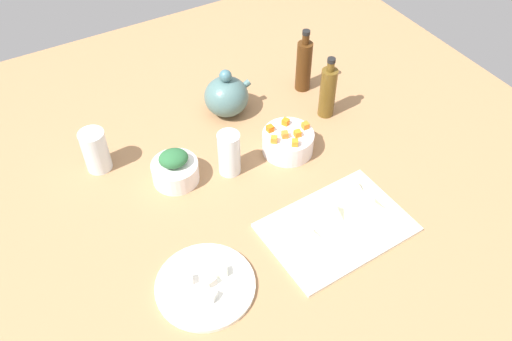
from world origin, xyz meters
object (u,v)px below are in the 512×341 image
cutting_board (337,227)px  bottle_1 (304,65)px  bowl_greens (175,172)px  bowl_carrots (288,142)px  teapot (227,96)px  drinking_glass_0 (229,153)px  drinking_glass_1 (96,151)px  bottle_0 (328,91)px  plate_tofu (205,286)px

cutting_board → bottle_1: size_ratio=1.68×
bowl_greens → bowl_carrots: size_ratio=0.86×
bowl_carrots → bottle_1: size_ratio=0.69×
bottle_1 → teapot: bearing=177.1°
teapot → drinking_glass_0: size_ratio=1.18×
bowl_greens → drinking_glass_0: bearing=-16.9°
drinking_glass_0 → drinking_glass_1: bearing=147.7°
bowl_carrots → bottle_0: bearing=23.0°
teapot → drinking_glass_0: teapot is taller
cutting_board → bowl_carrots: 31.13cm
cutting_board → bowl_carrots: size_ratio=2.43×
bottle_0 → bottle_1: (1.11, 14.74, 0.35)cm
bowl_greens → bottle_0: bottle_0 is taller
bottle_0 → bowl_greens: bearing=-177.1°
plate_tofu → drinking_glass_1: drinking_glass_1 is taller
bowl_greens → drinking_glass_1: 22.85cm
drinking_glass_0 → bowl_greens: bearing=163.1°
bowl_carrots → cutting_board: bearing=-98.7°
bottle_1 → drinking_glass_1: bottle_1 is taller
bowl_carrots → bottle_0: size_ratio=0.72×
plate_tofu → drinking_glass_1: size_ratio=1.85×
cutting_board → drinking_glass_1: (-44.73, 51.42, 5.80)cm
plate_tofu → drinking_glass_0: bearing=53.3°
cutting_board → drinking_glass_1: drinking_glass_1 is taller
drinking_glass_0 → teapot: bearing=63.8°
bowl_carrots → drinking_glass_0: size_ratio=1.11×
bottle_1 → drinking_glass_0: (-38.59, -21.70, -2.38)cm
plate_tofu → bowl_carrots: 50.52cm
bowl_greens → bottle_1: (52.98, 17.34, 6.02)cm
teapot → bottle_0: bottle_0 is taller
plate_tofu → bowl_greens: bowl_greens is taller
plate_tofu → cutting_board: bearing=-2.1°
bottle_0 → drinking_glass_0: (-37.48, -6.97, -2.03)cm
cutting_board → drinking_glass_1: bearing=131.0°
cutting_board → teapot: 55.22cm
bowl_greens → bowl_carrots: (32.75, -5.50, 0.22)cm
plate_tofu → drinking_glass_0: (22.69, 30.46, 6.02)cm
plate_tofu → drinking_glass_1: (-8.37, 50.09, 5.70)cm
bowl_greens → cutting_board: bearing=-52.2°
bottle_1 → drinking_glass_1: 69.73cm
plate_tofu → teapot: (34.07, 53.54, 5.69)cm
bottle_1 → drinking_glass_0: size_ratio=1.61×
teapot → bottle_1: 27.38cm
bowl_carrots → drinking_glass_1: 53.69cm
bowl_greens → bottle_0: 52.24cm
teapot → bottle_0: (26.10, -16.11, 2.37)cm
teapot → drinking_glass_0: bearing=-116.2°
bottle_1 → drinking_glass_1: bearing=-178.3°
teapot → drinking_glass_1: teapot is taller
bowl_greens → bowl_carrots: bearing=-9.5°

